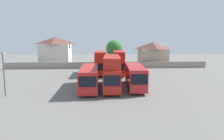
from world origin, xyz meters
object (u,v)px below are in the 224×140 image
(house_terrace_left, at_px, (56,51))
(house_terrace_centre, at_px, (153,54))
(bus_4, at_px, (100,61))
(tree_left_of_lot, at_px, (114,49))
(bus_5, at_px, (119,61))
(lamp_post_lot_edge, at_px, (4,71))
(bus_1, at_px, (89,76))
(bus_2, at_px, (112,70))
(bus_3, at_px, (135,75))

(house_terrace_left, distance_m, house_terrace_centre, 29.51)
(bus_4, bearing_deg, tree_left_of_lot, 160.67)
(house_terrace_left, height_order, house_terrace_centre, house_terrace_left)
(bus_5, relative_size, lamp_post_lot_edge, 2.02)
(bus_1, distance_m, lamp_post_lot_edge, 11.93)
(house_terrace_left, relative_size, house_terrace_centre, 1.10)
(bus_4, distance_m, tree_left_of_lot, 13.27)
(bus_1, bearing_deg, lamp_post_lot_edge, -72.88)
(bus_2, height_order, tree_left_of_lot, tree_left_of_lot)
(bus_5, relative_size, house_terrace_left, 1.33)
(bus_2, relative_size, bus_5, 0.94)
(bus_1, bearing_deg, bus_4, 172.81)
(bus_4, height_order, bus_5, bus_5)
(house_terrace_centre, bearing_deg, lamp_post_lot_edge, -131.14)
(lamp_post_lot_edge, bearing_deg, tree_left_of_lot, 60.77)
(house_terrace_centre, bearing_deg, house_terrace_left, 177.39)
(bus_4, bearing_deg, bus_3, 20.57)
(tree_left_of_lot, xyz_separation_m, lamp_post_lot_edge, (-17.12, -30.59, -1.92))
(bus_5, bearing_deg, lamp_post_lot_edge, -38.60)
(bus_1, distance_m, bus_2, 3.65)
(bus_2, xyz_separation_m, tree_left_of_lot, (2.31, 26.80, 2.49))
(bus_2, height_order, bus_4, bus_4)
(bus_3, relative_size, house_terrace_centre, 1.31)
(bus_2, distance_m, house_terrace_left, 34.37)
(bus_2, relative_size, house_terrace_left, 1.25)
(bus_2, bearing_deg, house_terrace_centre, 157.25)
(house_terrace_left, xyz_separation_m, lamp_post_lot_edge, (0.48, -34.53, -1.00))
(bus_2, xyz_separation_m, house_terrace_centre, (14.19, 29.40, 0.84))
(bus_4, bearing_deg, lamp_post_lot_edge, -36.27)
(bus_3, distance_m, bus_4, 15.29)
(bus_3, distance_m, tree_left_of_lot, 26.83)
(bus_1, distance_m, house_terrace_centre, 34.53)
(tree_left_of_lot, bearing_deg, house_terrace_left, 167.36)
(bus_2, distance_m, bus_4, 14.55)
(bus_2, relative_size, bus_4, 1.12)
(house_terrace_left, height_order, tree_left_of_lot, house_terrace_left)
(house_terrace_left, bearing_deg, bus_5, -42.56)
(bus_2, height_order, bus_5, bus_5)
(bus_5, bearing_deg, bus_2, -4.83)
(bus_3, xyz_separation_m, house_terrace_centre, (10.46, 29.18, 1.71))
(house_terrace_centre, bearing_deg, bus_1, -120.91)
(house_terrace_left, bearing_deg, bus_4, -50.49)
(bus_4, distance_m, house_terrace_centre, 21.94)
(bus_4, xyz_separation_m, house_terrace_centre, (16.02, 14.97, 0.83))
(house_terrace_centre, bearing_deg, bus_5, -128.19)
(bus_3, xyz_separation_m, house_terrace_left, (-19.02, 30.53, 2.43))
(bus_5, bearing_deg, house_terrace_left, -127.78)
(bus_1, relative_size, lamp_post_lot_edge, 1.94)
(bus_1, bearing_deg, bus_3, 92.63)
(bus_3, relative_size, tree_left_of_lot, 1.40)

